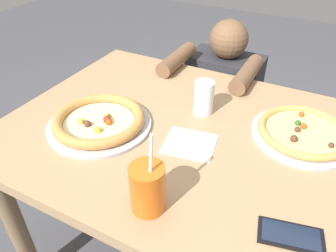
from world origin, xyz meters
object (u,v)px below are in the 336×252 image
object	(u,v)px
cell_phone	(291,236)
water_cup_clear	(204,97)
pizza_near	(99,121)
pizza_far	(303,132)
drink_cup_colored	(148,188)
diner_seated	(220,110)

from	to	relation	value
cell_phone	water_cup_clear	bearing A→B (deg)	134.19
pizza_near	water_cup_clear	distance (m)	0.38
pizza_near	cell_phone	bearing A→B (deg)	-12.65
pizza_far	water_cup_clear	bearing A→B (deg)	-177.76
pizza_near	pizza_far	size ratio (longest dim) A/B	1.07
drink_cup_colored	cell_phone	size ratio (longest dim) A/B	1.45
cell_phone	pizza_near	bearing A→B (deg)	167.35
cell_phone	diner_seated	xyz separation A→B (m)	(-0.48, 0.93, -0.33)
water_cup_clear	diner_seated	bearing A→B (deg)	100.02
drink_cup_colored	diner_seated	world-z (taller)	drink_cup_colored
pizza_far	cell_phone	size ratio (longest dim) A/B	2.07
pizza_near	cell_phone	world-z (taller)	pizza_near
pizza_near	drink_cup_colored	distance (m)	0.40
water_cup_clear	diner_seated	world-z (taller)	diner_seated
pizza_far	cell_phone	xyz separation A→B (m)	(0.04, -0.42, -0.01)
pizza_far	drink_cup_colored	xyz separation A→B (m)	(-0.30, -0.49, 0.05)
water_cup_clear	diner_seated	xyz separation A→B (m)	(-0.09, 0.53, -0.39)
pizza_near	diner_seated	bearing A→B (deg)	76.46
water_cup_clear	pizza_far	bearing A→B (deg)	2.24
pizza_far	water_cup_clear	distance (m)	0.35
drink_cup_colored	diner_seated	distance (m)	1.09
cell_phone	drink_cup_colored	bearing A→B (deg)	-167.40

